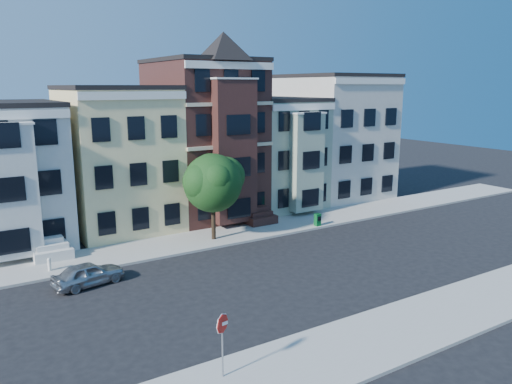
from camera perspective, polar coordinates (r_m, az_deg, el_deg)
ground at (r=29.38m, az=6.98°, el=-8.46°), size 120.00×120.00×0.00m
far_sidewalk at (r=35.59m, az=-1.14°, el=-4.58°), size 60.00×4.00×0.15m
near_sidewalk at (r=24.19m, az=19.30°, el=-13.54°), size 60.00×4.00×0.15m
house_yellow at (r=37.66m, az=-15.57°, el=3.58°), size 7.00×9.00×10.00m
house_brown at (r=40.05m, az=-5.98°, el=5.88°), size 7.00×9.00×12.00m
house_green at (r=43.46m, az=1.80°, el=4.43°), size 6.00×9.00×9.00m
house_cream at (r=47.57m, az=8.87°, el=6.16°), size 8.00×9.00×11.00m
street_tree at (r=32.99m, az=-4.96°, el=0.58°), size 6.51×6.51×7.14m
parked_car at (r=27.80m, az=-18.61°, el=-8.86°), size 3.89×2.16×1.25m
newspaper_box at (r=37.01m, az=7.05°, el=-3.17°), size 0.41×0.37×0.90m
fire_hydrant at (r=30.35m, az=-22.54°, el=-7.77°), size 0.22×0.22×0.58m
stop_sign at (r=18.22m, az=-3.87°, el=-16.66°), size 0.75×0.20×2.70m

